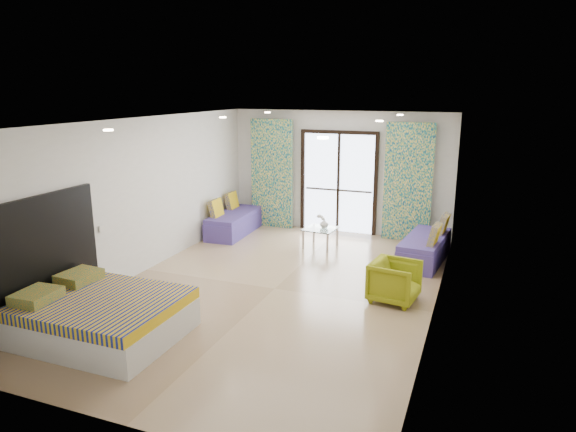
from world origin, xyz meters
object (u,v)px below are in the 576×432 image
(armchair, at_px, (395,279))
(daybed_left, at_px, (234,222))
(bed, at_px, (102,316))
(daybed_right, at_px, (425,248))
(coffee_table, at_px, (321,230))

(armchair, bearing_deg, daybed_left, 66.28)
(armchair, bearing_deg, bed, 135.05)
(daybed_left, distance_m, daybed_right, 4.25)
(daybed_right, relative_size, armchair, 2.55)
(bed, xyz_separation_m, coffee_table, (1.49, 4.74, 0.08))
(daybed_right, bearing_deg, daybed_left, -179.57)
(bed, distance_m, daybed_right, 5.85)
(bed, bearing_deg, coffee_table, 72.62)
(daybed_left, bearing_deg, coffee_table, -10.00)
(daybed_right, distance_m, coffee_table, 2.11)
(bed, xyz_separation_m, daybed_left, (-0.64, 5.02, -0.02))
(bed, relative_size, coffee_table, 2.79)
(daybed_left, bearing_deg, daybed_right, -8.08)
(daybed_left, height_order, coffee_table, daybed_left)
(daybed_left, xyz_separation_m, armchair, (4.01, -2.48, 0.08))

